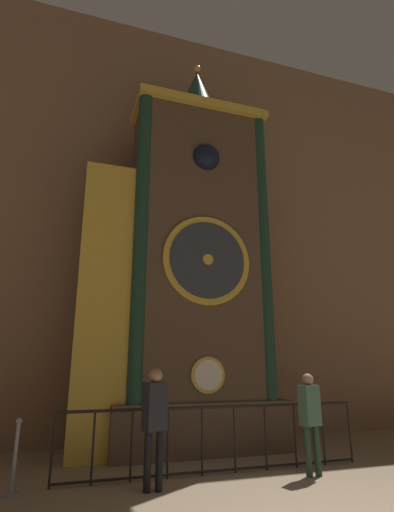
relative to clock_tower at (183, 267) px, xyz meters
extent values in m
cube|color=#846047|center=(0.80, 1.44, 1.94)|extent=(24.00, 0.30, 12.02)
cube|color=brown|center=(0.36, 0.03, -3.55)|extent=(3.93, 1.61, 1.05)
cube|color=brown|center=(0.36, 0.03, 0.60)|extent=(3.15, 1.40, 7.25)
cube|color=gold|center=(0.36, -0.08, 4.13)|extent=(3.40, 1.54, 0.20)
cylinder|color=gold|center=(0.36, -0.70, -2.47)|extent=(0.75, 0.05, 0.75)
cylinder|color=silver|center=(0.36, -0.73, -2.47)|extent=(0.61, 0.03, 0.61)
cylinder|color=gold|center=(0.36, -0.70, 0.02)|extent=(2.06, 0.07, 2.06)
cylinder|color=#2D333D|center=(0.36, -0.75, 0.02)|extent=(1.78, 0.04, 1.78)
cylinder|color=gold|center=(0.36, -0.77, 0.02)|extent=(0.25, 0.03, 0.25)
cube|color=#30241B|center=(0.36, -0.18, 2.63)|extent=(0.86, 0.42, 0.86)
sphere|color=black|center=(0.36, -0.61, 2.63)|extent=(0.69, 0.69, 0.69)
cylinder|color=#193828|center=(-1.15, -0.57, 0.60)|extent=(0.33, 0.33, 7.25)
cylinder|color=#193828|center=(1.87, -0.57, 0.60)|extent=(0.33, 0.33, 7.25)
cylinder|color=gold|center=(0.36, 0.03, 4.38)|extent=(0.94, 0.94, 0.30)
cone|color=#1C3D2C|center=(0.36, 0.03, 5.10)|extent=(0.90, 0.90, 1.14)
sphere|color=gold|center=(0.36, 0.03, 5.79)|extent=(0.20, 0.20, 0.20)
cube|color=brown|center=(-1.82, 0.08, -0.98)|extent=(1.11, 1.19, 6.18)
cube|color=gold|center=(-1.82, -0.53, -0.98)|extent=(1.17, 0.06, 6.18)
cylinder|color=black|center=(-2.61, -1.87, -3.52)|extent=(0.04, 0.04, 1.10)
cylinder|color=black|center=(-2.00, -1.87, -3.52)|extent=(0.04, 0.04, 1.10)
cylinder|color=black|center=(-1.39, -1.87, -3.52)|extent=(0.04, 0.04, 1.10)
cylinder|color=black|center=(-0.79, -1.87, -3.52)|extent=(0.04, 0.04, 1.10)
cylinder|color=black|center=(-0.18, -1.87, -3.52)|extent=(0.04, 0.04, 1.10)
cylinder|color=black|center=(0.43, -1.87, -3.52)|extent=(0.04, 0.04, 1.10)
cylinder|color=black|center=(1.04, -1.87, -3.52)|extent=(0.04, 0.04, 1.10)
cylinder|color=black|center=(1.65, -1.87, -3.52)|extent=(0.04, 0.04, 1.10)
cylinder|color=black|center=(2.26, -1.87, -3.52)|extent=(0.04, 0.04, 1.10)
cylinder|color=black|center=(2.87, -1.87, -3.52)|extent=(0.04, 0.04, 1.10)
cylinder|color=black|center=(0.13, -1.87, -2.99)|extent=(5.48, 0.05, 0.05)
cylinder|color=black|center=(0.13, -1.87, -4.01)|extent=(5.48, 0.04, 0.04)
cylinder|color=black|center=(-1.25, -2.50, -3.65)|extent=(0.11, 0.11, 0.83)
cylinder|color=black|center=(-1.07, -2.50, -3.65)|extent=(0.11, 0.11, 0.83)
cube|color=black|center=(-1.16, -2.50, -2.89)|extent=(0.39, 0.32, 0.70)
sphere|color=#8C664C|center=(-1.16, -2.50, -2.44)|extent=(0.22, 0.22, 0.22)
cylinder|color=#213427|center=(1.50, -2.51, -3.68)|extent=(0.11, 0.11, 0.79)
cylinder|color=#213427|center=(1.68, -2.51, -3.68)|extent=(0.11, 0.11, 0.79)
cube|color=#385642|center=(1.59, -2.51, -2.95)|extent=(0.38, 0.29, 0.67)
sphere|color=#8C664C|center=(1.59, -2.51, -2.52)|extent=(0.21, 0.21, 0.21)
cylinder|color=gray|center=(-3.11, -2.04, -4.05)|extent=(0.28, 0.28, 0.04)
cylinder|color=gray|center=(-3.11, -2.04, -3.59)|extent=(0.06, 0.06, 0.96)
sphere|color=gray|center=(-3.11, -2.04, -3.08)|extent=(0.09, 0.09, 0.09)
camera|label=1|loc=(-2.60, -8.91, -2.29)|focal=28.00mm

